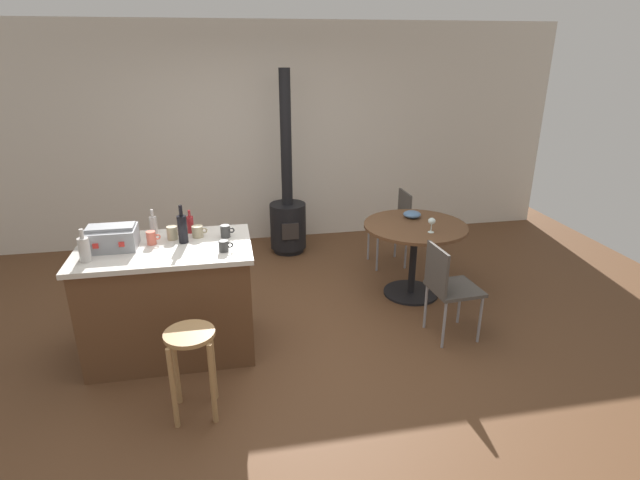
{
  "coord_description": "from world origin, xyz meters",
  "views": [
    {
      "loc": [
        -0.35,
        -3.77,
        2.39
      ],
      "look_at": [
        0.46,
        0.4,
        0.75
      ],
      "focal_mm": 28.15,
      "sensor_mm": 36.0,
      "label": 1
    }
  ],
  "objects_px": {
    "folding_chair_near": "(394,222)",
    "cup_2": "(226,231)",
    "cup_0": "(224,246)",
    "wine_glass": "(432,222)",
    "kitchen_island": "(170,299)",
    "serving_bowl": "(412,214)",
    "bottle_1": "(84,249)",
    "dining_table": "(414,241)",
    "bottle_0": "(153,225)",
    "cup_3": "(198,231)",
    "folding_chair_far": "(448,285)",
    "cup_1": "(152,238)",
    "cup_4": "(172,233)",
    "toolbox": "(112,238)",
    "wood_stove": "(288,212)",
    "bottle_2": "(182,228)",
    "wooden_stool": "(191,354)",
    "bottle_3": "(190,224)"
  },
  "relations": [
    {
      "from": "bottle_0",
      "to": "bottle_3",
      "type": "relative_size",
      "value": 1.12
    },
    {
      "from": "kitchen_island",
      "to": "bottle_1",
      "type": "xyz_separation_m",
      "value": [
        -0.53,
        -0.2,
        0.56
      ]
    },
    {
      "from": "wooden_stool",
      "to": "toolbox",
      "type": "relative_size",
      "value": 1.76
    },
    {
      "from": "wood_stove",
      "to": "cup_1",
      "type": "bearing_deg",
      "value": -124.56
    },
    {
      "from": "bottle_3",
      "to": "cup_2",
      "type": "distance_m",
      "value": 0.33
    },
    {
      "from": "wood_stove",
      "to": "bottle_0",
      "type": "height_order",
      "value": "wood_stove"
    },
    {
      "from": "folding_chair_near",
      "to": "cup_2",
      "type": "xyz_separation_m",
      "value": [
        -1.9,
        -1.26,
        0.47
      ]
    },
    {
      "from": "wooden_stool",
      "to": "bottle_2",
      "type": "distance_m",
      "value": 1.07
    },
    {
      "from": "kitchen_island",
      "to": "serving_bowl",
      "type": "height_order",
      "value": "kitchen_island"
    },
    {
      "from": "wooden_stool",
      "to": "wood_stove",
      "type": "relative_size",
      "value": 0.29
    },
    {
      "from": "bottle_0",
      "to": "cup_4",
      "type": "height_order",
      "value": "bottle_0"
    },
    {
      "from": "bottle_1",
      "to": "folding_chair_far",
      "type": "bearing_deg",
      "value": -0.88
    },
    {
      "from": "wood_stove",
      "to": "cup_1",
      "type": "relative_size",
      "value": 20.07
    },
    {
      "from": "dining_table",
      "to": "bottle_0",
      "type": "height_order",
      "value": "bottle_0"
    },
    {
      "from": "folding_chair_near",
      "to": "cup_0",
      "type": "distance_m",
      "value": 2.52
    },
    {
      "from": "dining_table",
      "to": "bottle_1",
      "type": "distance_m",
      "value": 2.99
    },
    {
      "from": "wood_stove",
      "to": "bottle_3",
      "type": "distance_m",
      "value": 2.06
    },
    {
      "from": "toolbox",
      "to": "wine_glass",
      "type": "bearing_deg",
      "value": 6.57
    },
    {
      "from": "folding_chair_near",
      "to": "cup_2",
      "type": "distance_m",
      "value": 2.32
    },
    {
      "from": "bottle_1",
      "to": "cup_2",
      "type": "relative_size",
      "value": 2.17
    },
    {
      "from": "bottle_1",
      "to": "cup_3",
      "type": "relative_size",
      "value": 1.97
    },
    {
      "from": "kitchen_island",
      "to": "folding_chair_far",
      "type": "height_order",
      "value": "kitchen_island"
    },
    {
      "from": "folding_chair_far",
      "to": "bottle_1",
      "type": "xyz_separation_m",
      "value": [
        -2.84,
        0.04,
        0.53
      ]
    },
    {
      "from": "cup_2",
      "to": "cup_3",
      "type": "relative_size",
      "value": 0.91
    },
    {
      "from": "cup_3",
      "to": "bottle_1",
      "type": "bearing_deg",
      "value": -155.52
    },
    {
      "from": "bottle_1",
      "to": "cup_1",
      "type": "distance_m",
      "value": 0.51
    },
    {
      "from": "folding_chair_far",
      "to": "cup_2",
      "type": "xyz_separation_m",
      "value": [
        -1.83,
        0.35,
        0.48
      ]
    },
    {
      "from": "kitchen_island",
      "to": "serving_bowl",
      "type": "bearing_deg",
      "value": 18.72
    },
    {
      "from": "wine_glass",
      "to": "serving_bowl",
      "type": "xyz_separation_m",
      "value": [
        -0.02,
        0.45,
        -0.07
      ]
    },
    {
      "from": "bottle_0",
      "to": "bottle_2",
      "type": "relative_size",
      "value": 0.71
    },
    {
      "from": "toolbox",
      "to": "serving_bowl",
      "type": "distance_m",
      "value": 2.86
    },
    {
      "from": "cup_4",
      "to": "wine_glass",
      "type": "bearing_deg",
      "value": 5.03
    },
    {
      "from": "folding_chair_far",
      "to": "bottle_0",
      "type": "bearing_deg",
      "value": 167.88
    },
    {
      "from": "wine_glass",
      "to": "cup_2",
      "type": "bearing_deg",
      "value": -172.88
    },
    {
      "from": "bottle_0",
      "to": "cup_0",
      "type": "height_order",
      "value": "bottle_0"
    },
    {
      "from": "kitchen_island",
      "to": "cup_2",
      "type": "distance_m",
      "value": 0.72
    },
    {
      "from": "bottle_1",
      "to": "cup_4",
      "type": "relative_size",
      "value": 2.05
    },
    {
      "from": "folding_chair_near",
      "to": "cup_3",
      "type": "distance_m",
      "value": 2.49
    },
    {
      "from": "bottle_1",
      "to": "bottle_2",
      "type": "relative_size",
      "value": 0.8
    },
    {
      "from": "cup_2",
      "to": "cup_3",
      "type": "xyz_separation_m",
      "value": [
        -0.22,
        0.05,
        -0.0
      ]
    },
    {
      "from": "dining_table",
      "to": "serving_bowl",
      "type": "xyz_separation_m",
      "value": [
        0.04,
        0.22,
        0.21
      ]
    },
    {
      "from": "folding_chair_far",
      "to": "bottle_2",
      "type": "height_order",
      "value": "bottle_2"
    },
    {
      "from": "folding_chair_near",
      "to": "cup_1",
      "type": "height_order",
      "value": "cup_1"
    },
    {
      "from": "toolbox",
      "to": "bottle_3",
      "type": "distance_m",
      "value": 0.62
    },
    {
      "from": "wooden_stool",
      "to": "cup_2",
      "type": "bearing_deg",
      "value": 73.91
    },
    {
      "from": "dining_table",
      "to": "wood_stove",
      "type": "distance_m",
      "value": 1.78
    },
    {
      "from": "toolbox",
      "to": "bottle_0",
      "type": "relative_size",
      "value": 1.67
    },
    {
      "from": "cup_0",
      "to": "wine_glass",
      "type": "height_order",
      "value": "cup_0"
    },
    {
      "from": "folding_chair_far",
      "to": "cup_3",
      "type": "xyz_separation_m",
      "value": [
        -2.05,
        0.4,
        0.48
      ]
    },
    {
      "from": "toolbox",
      "to": "wine_glass",
      "type": "xyz_separation_m",
      "value": [
        2.76,
        0.32,
        -0.16
      ]
    }
  ]
}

